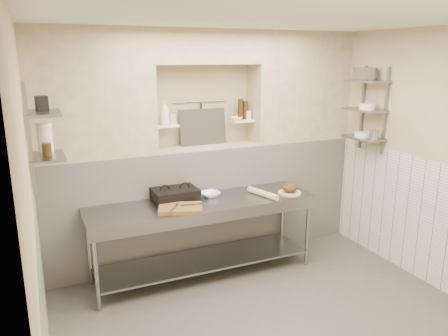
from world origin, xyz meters
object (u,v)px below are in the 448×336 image
prep_table (203,224)px  jug_left (45,137)px  rolling_pin (263,193)px  bread_loaf (290,188)px  bowl_alcove (237,119)px  panini_press (175,195)px  cutting_board (180,208)px  bottle_soap (165,113)px  mixing_bowl (210,194)px

prep_table → jug_left: size_ratio=9.44×
rolling_pin → bread_loaf: size_ratio=2.56×
bread_loaf → bowl_alcove: bearing=120.2°
panini_press → cutting_board: 0.34m
prep_table → bread_loaf: bearing=-6.1°
panini_press → rolling_pin: size_ratio=1.10×
bottle_soap → prep_table: bearing=-65.9°
prep_table → mixing_bowl: mixing_bowl is taller
rolling_pin → bottle_soap: size_ratio=1.65×
prep_table → bread_loaf: size_ratio=14.48×
prep_table → bread_loaf: 1.12m
panini_press → jug_left: jug_left is taller
prep_table → jug_left: 1.93m
prep_table → panini_press: panini_press is taller
panini_press → jug_left: bearing=-174.2°
bread_loaf → bottle_soap: size_ratio=0.65×
bread_loaf → bottle_soap: (-1.32, 0.67, 0.88)m
cutting_board → mixing_bowl: mixing_bowl is taller
mixing_bowl → panini_press: bearing=175.4°
cutting_board → rolling_pin: bearing=3.3°
bowl_alcove → cutting_board: bearing=-144.7°
rolling_pin → panini_press: bearing=164.4°
prep_table → mixing_bowl: size_ratio=11.75×
prep_table → bottle_soap: 1.35m
prep_table → rolling_pin: bearing=-6.7°
panini_press → cutting_board: (-0.05, -0.33, -0.05)m
rolling_pin → bread_loaf: (0.35, -0.03, 0.03)m
panini_press → jug_left: (-1.31, -0.15, 0.78)m
cutting_board → bottle_soap: 1.17m
cutting_board → bread_loaf: bread_loaf is taller
prep_table → rolling_pin: rolling_pin is taller
mixing_bowl → jug_left: jug_left is taller
jug_left → mixing_bowl: bearing=3.9°
prep_table → rolling_pin: 0.78m
mixing_bowl → bread_loaf: size_ratio=1.23×
bowl_alcove → rolling_pin: bearing=-86.3°
cutting_board → panini_press: bearing=81.6°
bottle_soap → cutting_board: bearing=-95.4°
mixing_bowl → bowl_alcove: (0.53, 0.40, 0.81)m
panini_press → bowl_alcove: size_ratio=3.44×
bowl_alcove → panini_press: bearing=-158.7°
bowl_alcove → jug_left: bearing=-167.0°
rolling_pin → bottle_soap: (-0.97, 0.64, 0.92)m
panini_press → bottle_soap: 0.96m
prep_table → bowl_alcove: (0.68, 0.56, 1.09)m
rolling_pin → bowl_alcove: (-0.04, 0.64, 0.80)m
prep_table → panini_press: 0.46m
cutting_board → jug_left: size_ratio=1.67×
prep_table → bread_loaf: (1.07, -0.11, 0.33)m
mixing_bowl → bottle_soap: bottle_soap is taller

